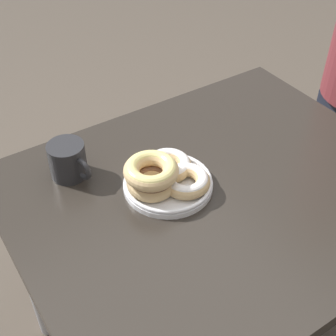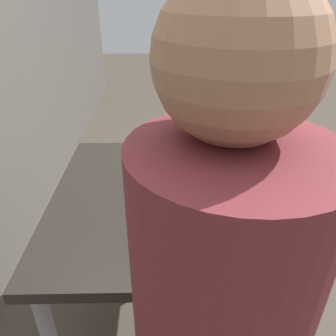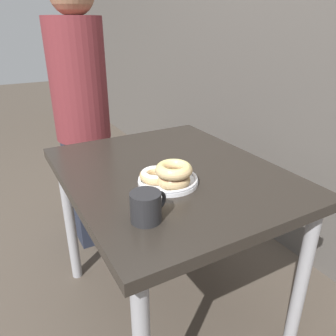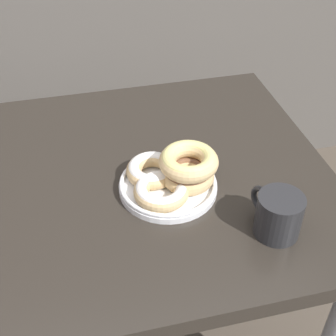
% 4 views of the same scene
% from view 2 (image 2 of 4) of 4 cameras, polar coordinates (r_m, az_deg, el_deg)
% --- Properties ---
extents(ground_plane, '(14.00, 14.00, 0.00)m').
position_cam_2_polar(ground_plane, '(1.82, 7.18, -23.26)').
color(ground_plane, '#4C4238').
extents(dining_table, '(0.96, 0.78, 0.71)m').
position_cam_2_polar(dining_table, '(1.36, -2.78, -7.41)').
color(dining_table, '#28231E').
rests_on(dining_table, ground_plane).
extents(donut_plate, '(0.22, 0.22, 0.09)m').
position_cam_2_polar(donut_plate, '(1.38, 0.05, -0.61)').
color(donut_plate, white).
rests_on(donut_plate, dining_table).
extents(coffee_mug, '(0.09, 0.12, 0.09)m').
position_cam_2_polar(coffee_mug, '(1.54, 6.18, 2.83)').
color(coffee_mug, '#232326').
rests_on(coffee_mug, dining_table).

